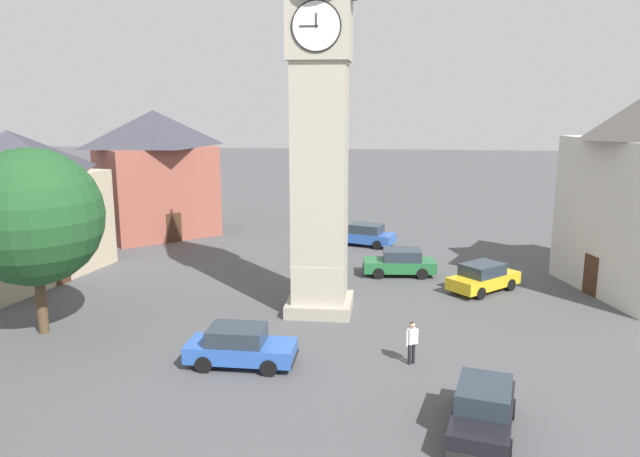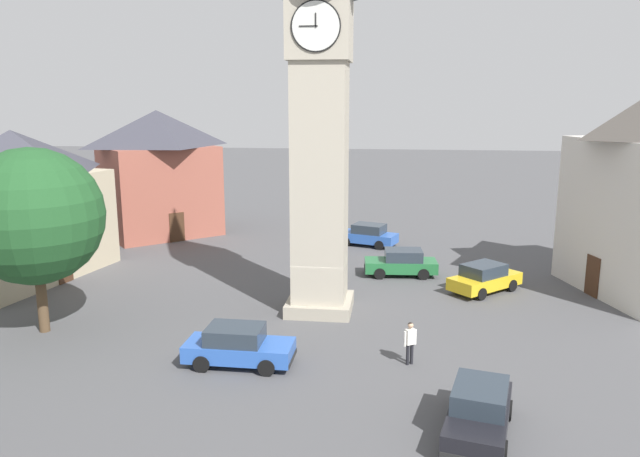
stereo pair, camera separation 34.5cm
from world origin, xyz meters
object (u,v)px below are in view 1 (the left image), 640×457
object	(u,v)px
car_red_corner	(400,262)
tree	(33,217)
pedestrian	(412,339)
clock_tower	(320,51)
building_hall_far	(156,173)
car_blue_kerb	(483,410)
car_white_side	(483,277)
car_black_far	(365,235)
car_silver_kerb	(240,346)
building_shop_left	(14,205)

from	to	relation	value
car_red_corner	tree	world-z (taller)	tree
pedestrian	car_red_corner	bearing A→B (deg)	-88.76
clock_tower	tree	size ratio (longest dim) A/B	2.56
tree	building_hall_far	size ratio (longest dim) A/B	0.80
car_blue_kerb	pedestrian	size ratio (longest dim) A/B	2.60
car_blue_kerb	car_white_side	size ratio (longest dim) A/B	1.06
car_blue_kerb	car_black_far	world-z (taller)	same
car_silver_kerb	car_red_corner	xyz separation A→B (m)	(-6.22, -12.96, 0.00)
car_blue_kerb	car_silver_kerb	world-z (taller)	same
car_blue_kerb	tree	distance (m)	19.30
clock_tower	tree	xyz separation A→B (m)	(11.63, 4.18, -6.90)
clock_tower	car_red_corner	bearing A→B (deg)	-121.00
car_black_far	building_shop_left	world-z (taller)	building_shop_left
car_white_side	building_shop_left	xyz separation A→B (m)	(25.60, 0.66, 3.50)
car_black_far	building_hall_far	distance (m)	16.11
clock_tower	building_shop_left	world-z (taller)	clock_tower
clock_tower	car_red_corner	distance (m)	13.57
car_red_corner	building_hall_far	size ratio (longest dim) A/B	0.42
car_blue_kerb	building_hall_far	bearing A→B (deg)	-52.00
car_white_side	building_hall_far	bearing A→B (deg)	-27.16
car_white_side	building_hall_far	xyz separation A→B (m)	(22.16, -11.37, 3.95)
car_white_side	tree	distance (m)	21.90
building_shop_left	building_hall_far	xyz separation A→B (m)	(-3.44, -12.03, 0.45)
car_blue_kerb	pedestrian	distance (m)	5.14
car_silver_kerb	pedestrian	xyz separation A→B (m)	(-6.48, -0.85, 0.25)
clock_tower	car_blue_kerb	xyz separation A→B (m)	(-6.13, 10.35, -11.26)
car_red_corner	pedestrian	size ratio (longest dim) A/B	2.51
car_white_side	car_black_far	distance (m)	11.74
car_white_side	car_black_far	size ratio (longest dim) A/B	0.94
car_red_corner	car_white_side	size ratio (longest dim) A/B	1.02
car_red_corner	car_black_far	size ratio (longest dim) A/B	0.96
car_red_corner	building_shop_left	size ratio (longest dim) A/B	0.38
car_blue_kerb	car_white_side	xyz separation A→B (m)	(-2.10, -14.30, 0.00)
car_blue_kerb	pedestrian	xyz separation A→B (m)	(1.97, -4.74, 0.25)
car_silver_kerb	car_red_corner	distance (m)	14.37
clock_tower	car_red_corner	xyz separation A→B (m)	(-3.90, -6.49, -11.26)
clock_tower	car_blue_kerb	size ratio (longest dim) A/B	4.67
car_silver_kerb	building_shop_left	xyz separation A→B (m)	(15.05, -9.75, 3.50)
building_shop_left	car_white_side	bearing A→B (deg)	-178.52
building_hall_far	clock_tower	bearing A→B (deg)	132.28
car_silver_kerb	pedestrian	size ratio (longest dim) A/B	2.45
car_red_corner	car_white_side	distance (m)	5.02
car_black_far	car_red_corner	bearing A→B (deg)	107.81
pedestrian	building_hall_far	distance (m)	27.91
car_blue_kerb	building_hall_far	xyz separation A→B (m)	(20.06, -25.67, 3.95)
car_red_corner	building_shop_left	xyz separation A→B (m)	(21.27, 3.20, 3.50)
clock_tower	car_silver_kerb	world-z (taller)	clock_tower
car_blue_kerb	car_silver_kerb	bearing A→B (deg)	-24.72
car_blue_kerb	car_red_corner	bearing A→B (deg)	-82.45
car_blue_kerb	car_black_far	bearing A→B (deg)	-79.31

